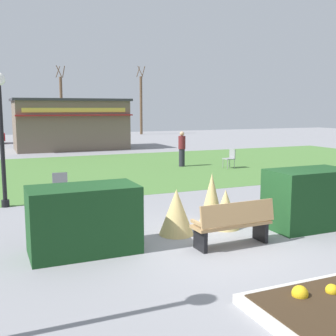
{
  "coord_description": "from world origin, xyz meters",
  "views": [
    {
      "loc": [
        -4.22,
        -7.18,
        2.8
      ],
      "look_at": [
        0.1,
        2.84,
        1.23
      ],
      "focal_mm": 44.72,
      "sensor_mm": 36.0,
      "label": 1
    }
  ],
  "objects": [
    {
      "name": "trash_bin",
      "position": [
        3.8,
        0.96,
        0.41
      ],
      "size": [
        0.52,
        0.52,
        0.82
      ],
      "primitive_type": "cylinder",
      "color": "#2D4233",
      "rests_on": "ground_plane"
    },
    {
      "name": "food_kiosk",
      "position": [
        1.04,
        21.77,
        1.72
      ],
      "size": [
        7.59,
        4.41,
        3.42
      ],
      "color": "#6B5B4C",
      "rests_on": "ground_plane"
    },
    {
      "name": "person_strolling",
      "position": [
        4.34,
        10.95,
        0.86
      ],
      "size": [
        0.34,
        0.34,
        1.69
      ],
      "rotation": [
        0.0,
        0.0,
        0.12
      ],
      "color": "#23232D",
      "rests_on": "ground_plane"
    },
    {
      "name": "cafe_chair_west",
      "position": [
        -2.3,
        5.54,
        0.53
      ],
      "size": [
        0.48,
        0.48,
        0.89
      ],
      "color": "gray",
      "rests_on": "ground_plane"
    },
    {
      "name": "ground_plane",
      "position": [
        0.0,
        0.0,
        0.0
      ],
      "size": [
        80.0,
        80.0,
        0.0
      ],
      "primitive_type": "plane",
      "color": "gray"
    },
    {
      "name": "cafe_chair_east",
      "position": [
        6.17,
        9.51,
        0.53
      ],
      "size": [
        0.46,
        0.46,
        0.89
      ],
      "color": "gray",
      "rests_on": "ground_plane"
    },
    {
      "name": "tree_left_bg",
      "position": [
        2.62,
        35.12,
        3.07
      ],
      "size": [
        0.91,
        0.96,
        6.87
      ],
      "color": "brown",
      "rests_on": "ground_plane"
    },
    {
      "name": "park_bench",
      "position": [
        0.26,
        -0.15,
        0.48
      ],
      "size": [
        1.71,
        0.57,
        0.95
      ],
      "color": "tan",
      "rests_on": "ground_plane"
    },
    {
      "name": "ornamental_grass_behind_right",
      "position": [
        0.79,
        1.04,
        0.46
      ],
      "size": [
        0.68,
        0.68,
        0.92
      ],
      "primitive_type": "cone",
      "color": "tan",
      "rests_on": "ground_plane"
    },
    {
      "name": "lawn_patch",
      "position": [
        0.0,
        11.32,
        0.0
      ],
      "size": [
        36.0,
        12.0,
        0.01
      ],
      "primitive_type": "cube",
      "color": "#4C7A38",
      "rests_on": "ground_plane"
    },
    {
      "name": "ornamental_grass_behind_left",
      "position": [
        -0.46,
        1.06,
        0.51
      ],
      "size": [
        0.78,
        0.78,
        1.03
      ],
      "primitive_type": "cone",
      "color": "tan",
      "rests_on": "ground_plane"
    },
    {
      "name": "hedge_right",
      "position": [
        2.63,
        0.34,
        0.69
      ],
      "size": [
        1.95,
        1.1,
        1.38
      ],
      "primitive_type": "cube",
      "color": "#19421E",
      "rests_on": "ground_plane"
    },
    {
      "name": "lamppost_mid",
      "position": [
        -3.86,
        5.39,
        2.39
      ],
      "size": [
        0.36,
        0.36,
        3.77
      ],
      "color": "black",
      "rests_on": "ground_plane"
    },
    {
      "name": "ornamental_grass_behind_center",
      "position": [
        0.8,
        1.71,
        0.61
      ],
      "size": [
        0.59,
        0.59,
        1.21
      ],
      "primitive_type": "cone",
      "color": "tan",
      "rests_on": "ground_plane"
    },
    {
      "name": "tree_right_bg",
      "position": [
        10.94,
        35.14,
        3.21
      ],
      "size": [
        0.91,
        0.96,
        7.15
      ],
      "color": "brown",
      "rests_on": "ground_plane"
    },
    {
      "name": "hedge_left",
      "position": [
        -2.6,
        0.72,
        0.66
      ],
      "size": [
        2.08,
        1.1,
        1.32
      ],
      "primitive_type": "cube",
      "color": "#19421E",
      "rests_on": "ground_plane"
    }
  ]
}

